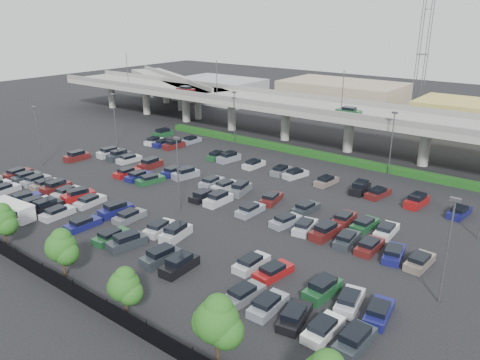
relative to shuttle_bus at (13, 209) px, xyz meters
name	(u,v)px	position (x,y,z in m)	size (l,w,h in m)	color
ground	(219,195)	(15.97, 22.16, -1.15)	(280.00, 280.00, 0.00)	black
overpass	(325,112)	(15.79, 54.13, 5.82)	(150.00, 13.00, 15.80)	gray
on_ramp	(173,82)	(-36.13, 65.21, 5.70)	(50.93, 30.13, 8.80)	gray
hedge	(306,152)	(15.97, 47.16, -0.60)	(66.00, 1.60, 1.10)	#113D12
fence	(38,269)	(15.91, -5.84, -0.25)	(70.00, 0.10, 2.00)	black
tree_row	(52,242)	(16.67, -4.37, 2.37)	(65.07, 3.66, 5.94)	#332316
shuttle_bus	(13,209)	(0.00, 0.00, 0.00)	(6.76, 2.84, 2.11)	silver
parked_cars	(191,198)	(14.64, 17.84, -0.54)	(62.91, 41.64, 1.67)	gray
light_poles	(206,146)	(11.84, 24.16, 5.09)	(66.90, 48.38, 10.30)	#4E4F53
distant_buildings	(436,111)	(28.34, 83.97, 2.59)	(138.00, 24.00, 9.00)	gray
comm_tower	(423,52)	(19.97, 96.16, 14.46)	(2.40, 2.40, 30.00)	#4E4F53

